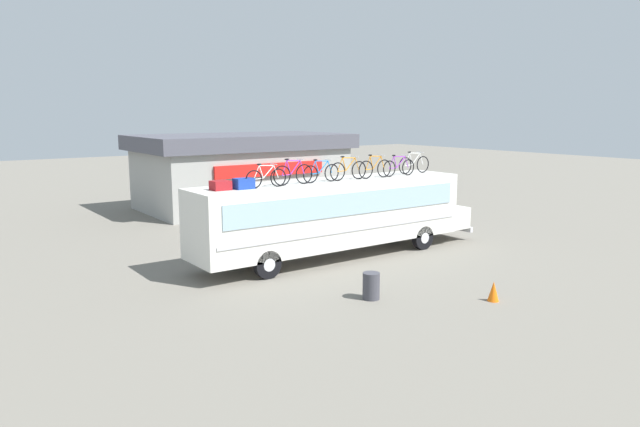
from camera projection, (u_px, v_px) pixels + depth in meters
ground_plane at (332, 257)px, 23.57m from camera, size 120.00×120.00×0.00m
bus at (336, 213)px, 23.39m from camera, size 12.90×2.50×3.08m
luggage_bag_1 at (220, 185)px, 20.23m from camera, size 0.62×0.55×0.32m
luggage_bag_2 at (244, 184)px, 20.53m from camera, size 0.66×0.46×0.37m
rooftop_bicycle_1 at (266, 177)px, 20.81m from camera, size 1.65×0.44×0.87m
rooftop_bicycle_2 at (293, 174)px, 21.61m from camera, size 1.70×0.44×0.98m
rooftop_bicycle_3 at (321, 173)px, 22.39m from camera, size 1.66×0.44×0.90m
rooftop_bicycle_4 at (348, 170)px, 23.12m from camera, size 1.78×0.44×0.96m
rooftop_bicycle_5 at (375, 168)px, 23.80m from camera, size 1.70×0.44×0.97m
rooftop_bicycle_6 at (399, 167)px, 24.56m from camera, size 1.74×0.44×0.90m
rooftop_bicycle_7 at (414, 164)px, 25.63m from camera, size 1.79×0.44×0.97m
roadside_building at (242, 170)px, 35.87m from camera, size 12.49×7.14×4.38m
trash_bin at (371, 286)px, 18.29m from camera, size 0.53×0.53×0.84m
traffic_cone at (493, 291)px, 18.11m from camera, size 0.35×0.35×0.62m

